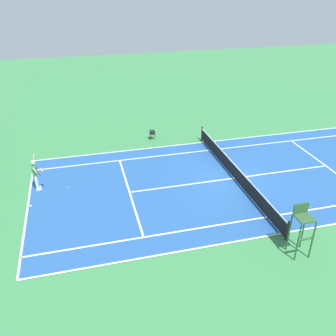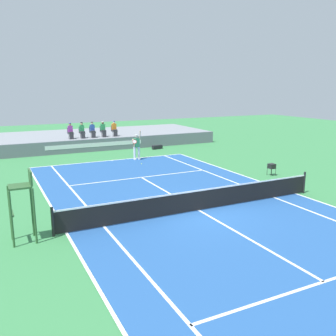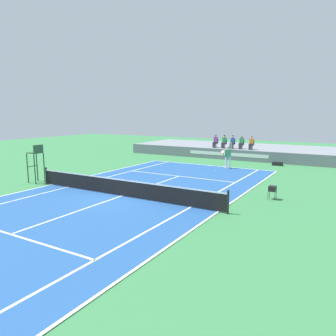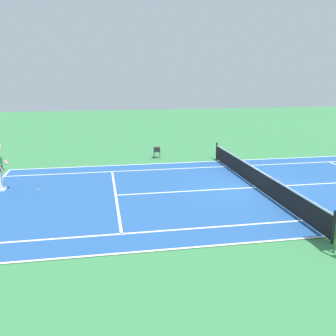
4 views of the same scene
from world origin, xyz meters
name	(u,v)px [view 1 (image 1 of 4)]	position (x,y,z in m)	size (l,w,h in m)	color
ground_plane	(234,179)	(0.00, 0.00, 0.00)	(80.00, 80.00, 0.00)	#387F47
court	(234,178)	(0.00, 0.00, 0.01)	(11.08, 23.88, 0.03)	#235193
net	(235,171)	(0.00, 0.00, 0.52)	(11.98, 0.10, 1.07)	black
tennis_player	(36,174)	(1.72, 11.44, 0.99)	(0.76, 0.62, 2.08)	white
tennis_ball	(68,188)	(1.41, 9.81, 0.03)	(0.07, 0.07, 0.07)	#D1E533
umpire_chair	(302,224)	(-6.82, 0.00, 1.56)	(0.77, 0.77, 2.44)	#2D562D
ball_hopper	(152,132)	(7.05, 3.52, 0.57)	(0.36, 0.36, 0.70)	black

